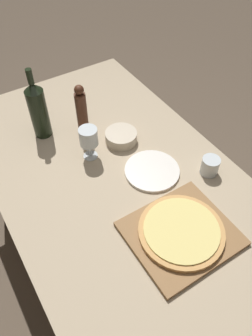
% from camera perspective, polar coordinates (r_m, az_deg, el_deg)
% --- Properties ---
extents(ground_plane, '(12.00, 12.00, 0.00)m').
position_cam_1_polar(ground_plane, '(2.10, -1.09, -15.37)').
color(ground_plane, brown).
extents(dining_table, '(0.99, 1.74, 0.78)m').
position_cam_1_polar(dining_table, '(1.51, -1.47, -3.52)').
color(dining_table, tan).
rests_on(dining_table, ground_plane).
extents(cutting_board, '(0.39, 0.35, 0.02)m').
position_cam_1_polar(cutting_board, '(1.28, 9.49, -11.17)').
color(cutting_board, olive).
rests_on(cutting_board, dining_table).
extents(pizza, '(0.33, 0.33, 0.02)m').
position_cam_1_polar(pizza, '(1.27, 9.61, -10.70)').
color(pizza, tan).
rests_on(pizza, cutting_board).
extents(wine_bottle, '(0.09, 0.09, 0.36)m').
position_cam_1_polar(wine_bottle, '(1.60, -15.07, 9.82)').
color(wine_bottle, black).
rests_on(wine_bottle, dining_table).
extents(pepper_mill, '(0.05, 0.05, 0.28)m').
position_cam_1_polar(pepper_mill, '(1.57, -7.72, 9.67)').
color(pepper_mill, '#4C2819').
rests_on(pepper_mill, dining_table).
extents(wine_glass, '(0.08, 0.08, 0.16)m').
position_cam_1_polar(wine_glass, '(1.45, -6.55, 5.27)').
color(wine_glass, silver).
rests_on(wine_glass, dining_table).
extents(small_bowl, '(0.15, 0.15, 0.05)m').
position_cam_1_polar(small_bowl, '(1.58, -0.87, 5.45)').
color(small_bowl, beige).
rests_on(small_bowl, dining_table).
extents(drinking_tumbler, '(0.08, 0.08, 0.08)m').
position_cam_1_polar(drinking_tumbler, '(1.48, 14.41, 0.36)').
color(drinking_tumbler, silver).
rests_on(drinking_tumbler, dining_table).
extents(dinner_plate, '(0.25, 0.25, 0.01)m').
position_cam_1_polar(dinner_plate, '(1.46, 4.56, -0.47)').
color(dinner_plate, silver).
rests_on(dinner_plate, dining_table).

